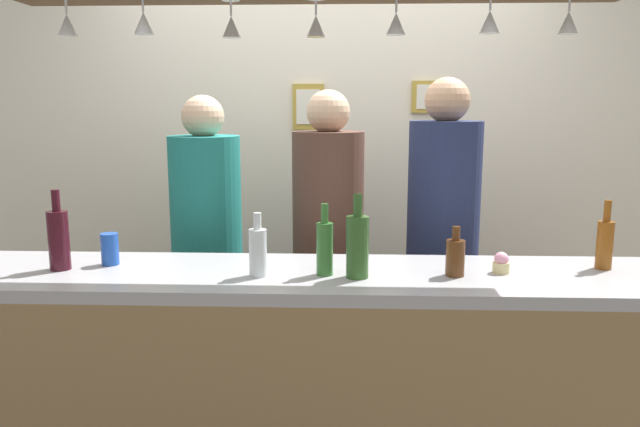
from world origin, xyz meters
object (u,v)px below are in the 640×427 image
at_px(bottle_soda_clear, 258,251).
at_px(bottle_champagne_green, 357,245).
at_px(person_left_teal_shirt, 207,236).
at_px(picture_frame_crest, 308,107).
at_px(bottle_wine_dark_red, 59,238).
at_px(drink_can, 110,249).
at_px(bottle_beer_green_import, 325,247).
at_px(picture_frame_upper_small, 431,97).
at_px(person_right_navy_shirt, 443,228).
at_px(bottle_beer_amber_tall, 605,243).
at_px(person_middle_brown_shirt, 328,234).
at_px(bottle_beer_brown_stubby, 455,257).
at_px(cupcake, 501,263).

xyz_separation_m(bottle_soda_clear, bottle_champagne_green, (0.35, -0.00, 0.03)).
bearing_deg(person_left_teal_shirt, picture_frame_crest, 57.43).
relative_size(bottle_wine_dark_red, picture_frame_crest, 1.15).
distance_m(bottle_wine_dark_red, drink_can, 0.19).
distance_m(bottle_beer_green_import, bottle_champagne_green, 0.12).
relative_size(bottle_wine_dark_red, picture_frame_upper_small, 1.36).
bearing_deg(person_right_navy_shirt, bottle_beer_amber_tall, -50.64).
distance_m(bottle_soda_clear, drink_can, 0.61).
bearing_deg(bottle_beer_green_import, picture_frame_upper_small, 68.80).
relative_size(bottle_soda_clear, drink_can, 1.89).
bearing_deg(person_left_teal_shirt, bottle_champagne_green, -47.09).
bearing_deg(bottle_soda_clear, drink_can, 167.10).
bearing_deg(person_middle_brown_shirt, bottle_beer_brown_stubby, -56.93).
relative_size(picture_frame_crest, picture_frame_upper_small, 1.18).
bearing_deg(bottle_beer_brown_stubby, drink_can, 175.46).
relative_size(bottle_soda_clear, bottle_beer_brown_stubby, 1.28).
bearing_deg(bottle_champagne_green, picture_frame_upper_small, 73.25).
bearing_deg(bottle_beer_amber_tall, bottle_wine_dark_red, -177.43).
distance_m(person_middle_brown_shirt, bottle_champagne_green, 0.79).
bearing_deg(person_middle_brown_shirt, picture_frame_crest, 100.76).
relative_size(bottle_wine_dark_red, drink_can, 2.46).
distance_m(person_left_teal_shirt, bottle_champagne_green, 1.06).
xyz_separation_m(person_middle_brown_shirt, bottle_beer_brown_stubby, (0.48, -0.73, 0.08)).
distance_m(bottle_beer_amber_tall, bottle_beer_brown_stubby, 0.58).
relative_size(person_left_teal_shirt, bottle_soda_clear, 7.38).
bearing_deg(cupcake, bottle_beer_brown_stubby, -165.66).
bearing_deg(person_right_navy_shirt, bottle_beer_brown_stubby, -95.52).
bearing_deg(picture_frame_crest, bottle_soda_clear, -93.65).
bearing_deg(bottle_beer_green_import, person_middle_brown_shirt, 90.66).
relative_size(person_left_teal_shirt, bottle_champagne_green, 5.66).
relative_size(bottle_beer_amber_tall, cupcake, 3.33).
height_order(person_left_teal_shirt, bottle_champagne_green, person_left_teal_shirt).
xyz_separation_m(person_middle_brown_shirt, bottle_champagne_green, (0.13, -0.77, 0.12)).
distance_m(person_left_teal_shirt, bottle_beer_amber_tall, 1.75).
xyz_separation_m(drink_can, picture_frame_upper_small, (1.39, 1.34, 0.59)).
bearing_deg(cupcake, person_left_teal_shirt, 151.03).
relative_size(bottle_beer_brown_stubby, picture_frame_upper_small, 0.82).
relative_size(bottle_champagne_green, cupcake, 3.85).
bearing_deg(person_middle_brown_shirt, person_left_teal_shirt, -180.00).
height_order(bottle_soda_clear, bottle_beer_green_import, bottle_beer_green_import).
bearing_deg(cupcake, bottle_champagne_green, -171.23).
height_order(drink_can, picture_frame_crest, picture_frame_crest).
bearing_deg(picture_frame_crest, bottle_beer_brown_stubby, -67.02).
bearing_deg(picture_frame_upper_small, drink_can, -136.07).
height_order(bottle_soda_clear, bottle_beer_brown_stubby, bottle_soda_clear).
height_order(bottle_soda_clear, bottle_beer_amber_tall, bottle_beer_amber_tall).
xyz_separation_m(bottle_wine_dark_red, bottle_beer_green_import, (0.99, -0.03, -0.01)).
bearing_deg(bottle_champagne_green, bottle_wine_dark_red, 176.68).
relative_size(person_right_navy_shirt, picture_frame_crest, 6.83).
xyz_separation_m(person_middle_brown_shirt, person_right_navy_shirt, (0.55, -0.00, 0.04)).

